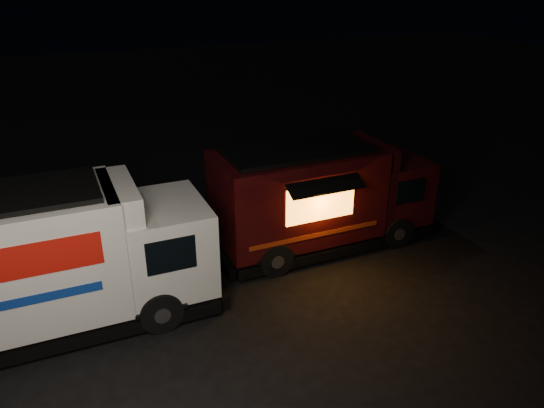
{
  "coord_description": "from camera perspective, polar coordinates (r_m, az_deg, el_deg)",
  "views": [
    {
      "loc": [
        -2.51,
        -8.94,
        6.79
      ],
      "look_at": [
        2.12,
        2.0,
        1.43
      ],
      "focal_mm": 35.0,
      "sensor_mm": 36.0,
      "label": 1
    }
  ],
  "objects": [
    {
      "name": "ground",
      "position": [
        11.51,
        -6.0,
        -12.06
      ],
      "size": [
        80.0,
        80.0,
        0.0
      ],
      "primitive_type": "plane",
      "color": "black",
      "rests_on": "ground"
    },
    {
      "name": "white_truck",
      "position": [
        11.3,
        -22.92,
        -5.67
      ],
      "size": [
        6.7,
        2.34,
        3.03
      ],
      "primitive_type": null,
      "rotation": [
        0.0,
        0.0,
        0.01
      ],
      "color": "silver",
      "rests_on": "ground"
    },
    {
      "name": "red_truck",
      "position": [
        13.71,
        5.56,
        0.94
      ],
      "size": [
        5.98,
        2.28,
        2.77
      ],
      "primitive_type": null,
      "rotation": [
        0.0,
        0.0,
        0.02
      ],
      "color": "#350A09",
      "rests_on": "ground"
    }
  ]
}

